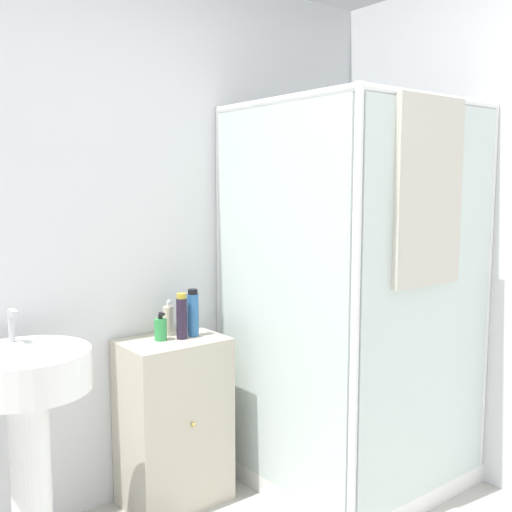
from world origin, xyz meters
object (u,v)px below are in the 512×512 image
sink (28,408)px  soap_dispenser (161,329)px  shampoo_bottle_tall_black (182,317)px  lotion_bottle_white (168,320)px  shampoo_bottle_blue (193,313)px

sink → soap_dispenser: sink is taller
shampoo_bottle_tall_black → sink: bearing=-170.1°
soap_dispenser → lotion_bottle_white: size_ratio=0.78×
soap_dispenser → lotion_bottle_white: 0.10m
sink → lotion_bottle_white: 0.78m
shampoo_bottle_tall_black → shampoo_bottle_blue: (0.07, 0.01, 0.01)m
sink → shampoo_bottle_blue: bearing=9.9°
shampoo_bottle_tall_black → lotion_bottle_white: (-0.02, 0.09, -0.03)m
shampoo_bottle_blue → lotion_bottle_white: (-0.09, 0.08, -0.04)m
sink → shampoo_bottle_tall_black: sink is taller
soap_dispenser → lotion_bottle_white: (0.07, 0.06, 0.02)m
soap_dispenser → shampoo_bottle_tall_black: size_ratio=0.62×
shampoo_bottle_tall_black → shampoo_bottle_blue: bearing=10.3°
shampoo_bottle_blue → lotion_bottle_white: bearing=136.3°
shampoo_bottle_tall_black → lotion_bottle_white: 0.10m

